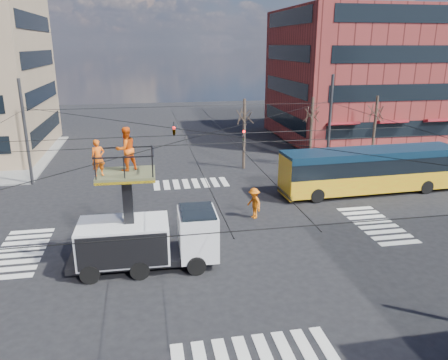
% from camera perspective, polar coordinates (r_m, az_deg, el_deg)
% --- Properties ---
extents(ground, '(120.00, 120.00, 0.00)m').
position_cam_1_polar(ground, '(24.62, -1.76, -7.47)').
color(ground, black).
rests_on(ground, ground).
extents(sidewalk_ne, '(18.00, 18.00, 0.12)m').
position_cam_1_polar(sidewalk_ne, '(50.55, 18.60, 4.69)').
color(sidewalk_ne, slate).
rests_on(sidewalk_ne, ground).
extents(crosswalks, '(22.40, 22.40, 0.02)m').
position_cam_1_polar(crosswalks, '(24.62, -1.76, -7.44)').
color(crosswalks, silver).
rests_on(crosswalks, ground).
extents(building_ne, '(20.06, 16.06, 14.00)m').
position_cam_1_polar(building_ne, '(52.69, 18.72, 12.81)').
color(building_ne, maroon).
rests_on(building_ne, ground).
extents(overhead_network, '(24.24, 24.24, 8.00)m').
position_cam_1_polar(overhead_network, '(23.53, -2.18, 2.46)').
color(overhead_network, '#2D2D30').
rests_on(overhead_network, ground).
extents(tree_a, '(2.00, 2.00, 6.00)m').
position_cam_1_polar(tree_a, '(37.01, 2.67, 8.44)').
color(tree_a, '#382B21').
rests_on(tree_a, ground).
extents(tree_b, '(2.00, 2.00, 6.00)m').
position_cam_1_polar(tree_b, '(38.81, 11.43, 8.53)').
color(tree_b, '#382B21').
rests_on(tree_b, ground).
extents(tree_c, '(2.00, 2.00, 6.00)m').
position_cam_1_polar(tree_c, '(41.40, 19.25, 8.45)').
color(tree_c, '#382B21').
rests_on(tree_c, ground).
extents(utility_truck, '(7.04, 2.76, 6.79)m').
position_cam_1_polar(utility_truck, '(21.03, -10.05, -5.83)').
color(utility_truck, black).
rests_on(utility_truck, ground).
extents(city_bus, '(13.16, 3.11, 3.20)m').
position_cam_1_polar(city_bus, '(33.02, 18.54, 1.31)').
color(city_bus, orange).
rests_on(city_bus, ground).
extents(traffic_cone, '(0.36, 0.36, 0.65)m').
position_cam_1_polar(traffic_cone, '(23.07, -17.67, -9.23)').
color(traffic_cone, orange).
rests_on(traffic_cone, ground).
extents(worker_ground, '(0.42, 1.01, 1.71)m').
position_cam_1_polar(worker_ground, '(23.25, -15.31, -7.35)').
color(worker_ground, orange).
rests_on(worker_ground, ground).
extents(flagger, '(1.10, 1.42, 1.94)m').
position_cam_1_polar(flagger, '(26.94, 3.95, -3.03)').
color(flagger, orange).
rests_on(flagger, ground).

